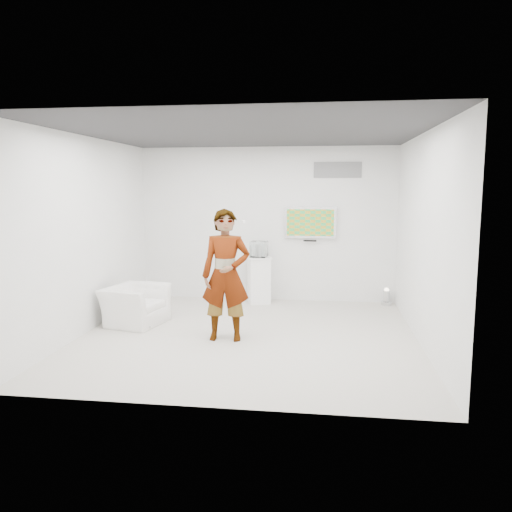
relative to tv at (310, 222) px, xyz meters
name	(u,v)px	position (x,y,z in m)	size (l,w,h in m)	color
room	(248,237)	(-0.85, -2.45, -0.05)	(5.01, 5.01, 3.00)	beige
tv	(310,222)	(0.00, 0.00, 0.00)	(1.00, 0.08, 0.60)	silver
logo_decal	(338,170)	(0.50, 0.04, 1.00)	(0.90, 0.02, 0.30)	slate
person	(226,275)	(-1.14, -2.66, -0.59)	(0.70, 0.46, 1.92)	white
armchair	(135,305)	(-2.79, -2.03, -1.24)	(0.96, 0.84, 0.62)	white
pedestal	(259,280)	(-0.96, -0.27, -1.10)	(0.44, 0.44, 0.90)	white
floor_uplight	(386,297)	(1.47, -0.13, -1.39)	(0.20, 0.20, 0.31)	silver
vitrine	(259,249)	(-0.96, -0.27, -0.50)	(0.30, 0.30, 0.30)	white
console	(259,251)	(-0.96, -0.27, -0.53)	(0.05, 0.18, 0.24)	white
wii_remote	(244,222)	(-0.91, -2.49, 0.18)	(0.03, 0.13, 0.03)	white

